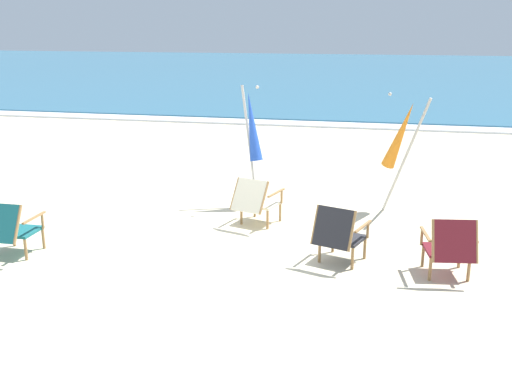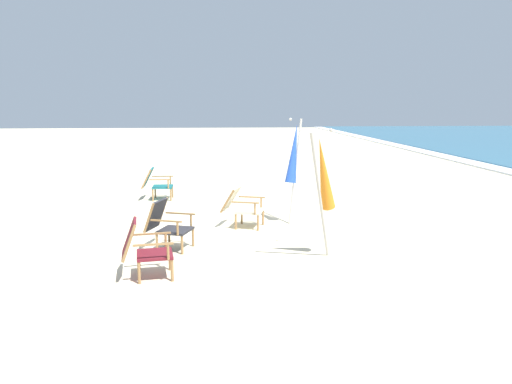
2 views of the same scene
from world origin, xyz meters
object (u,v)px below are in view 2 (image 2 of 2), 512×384
(beach_chair_front_right, at_px, (166,223))
(beach_chair_front_left, at_px, (156,183))
(beach_chair_far_center, at_px, (241,205))
(beach_chair_back_right, at_px, (143,247))
(umbrella_furled_blue, at_px, (294,155))
(umbrella_furled_orange, at_px, (324,175))

(beach_chair_front_right, distance_m, beach_chair_front_left, 4.39)
(beach_chair_front_right, bearing_deg, beach_chair_far_center, 137.06)
(beach_chair_front_right, bearing_deg, beach_chair_back_right, -7.30)
(umbrella_furled_blue, bearing_deg, beach_chair_back_right, -39.58)
(beach_chair_far_center, bearing_deg, beach_chair_front_right, -42.94)
(beach_chair_front_left, relative_size, umbrella_furled_orange, 0.40)
(umbrella_furled_orange, relative_size, umbrella_furled_blue, 0.96)
(beach_chair_front_right, bearing_deg, beach_chair_front_left, -171.05)
(beach_chair_back_right, relative_size, umbrella_furled_orange, 0.41)
(beach_chair_back_right, relative_size, umbrella_furled_blue, 0.39)
(umbrella_furled_blue, bearing_deg, beach_chair_front_left, -131.32)
(beach_chair_back_right, xyz_separation_m, beach_chair_front_left, (-5.72, -0.51, -0.01))
(umbrella_furled_orange, bearing_deg, umbrella_furled_blue, -178.29)
(umbrella_furled_orange, height_order, umbrella_furled_blue, umbrella_furled_blue)
(umbrella_furled_orange, bearing_deg, beach_chair_front_right, -107.67)
(beach_chair_front_right, relative_size, beach_chair_back_right, 1.02)
(beach_chair_front_left, relative_size, umbrella_furled_blue, 0.38)
(beach_chair_far_center, relative_size, umbrella_furled_blue, 0.43)
(umbrella_furled_orange, bearing_deg, beach_chair_front_left, -148.72)
(beach_chair_front_left, height_order, umbrella_furled_blue, umbrella_furled_blue)
(beach_chair_front_left, bearing_deg, beach_chair_back_right, 5.06)
(beach_chair_front_left, xyz_separation_m, beach_chair_far_center, (2.95, 1.97, -0.00))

